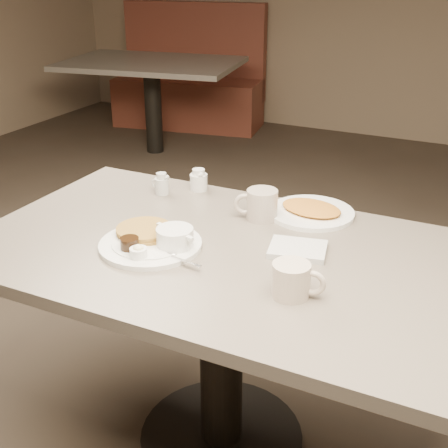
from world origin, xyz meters
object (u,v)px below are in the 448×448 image
at_px(diner_table, 221,297).
at_px(main_plate, 154,240).
at_px(creamer_right, 199,180).
at_px(booth_back_left, 187,84).
at_px(creamer_left, 162,184).
at_px(coffee_mug_far, 261,205).
at_px(hash_plate, 311,211).
at_px(coffee_mug_near, 293,280).

distance_m(diner_table, main_plate, 0.28).
bearing_deg(creamer_right, diner_table, -53.86).
bearing_deg(booth_back_left, creamer_left, -61.92).
distance_m(coffee_mug_far, booth_back_left, 3.93).
height_order(main_plate, coffee_mug_far, coffee_mug_far).
relative_size(diner_table, booth_back_left, 0.82).
xyz_separation_m(coffee_mug_far, creamer_right, (-0.31, 0.14, -0.01)).
bearing_deg(diner_table, creamer_right, 126.14).
relative_size(coffee_mug_far, creamer_left, 1.94).
xyz_separation_m(creamer_left, hash_plate, (0.55, 0.06, -0.02)).
bearing_deg(coffee_mug_far, diner_table, -94.87).
xyz_separation_m(main_plate, hash_plate, (0.34, 0.43, -0.01)).
relative_size(coffee_mug_near, booth_back_left, 0.08).
bearing_deg(booth_back_left, diner_table, -59.11).
distance_m(coffee_mug_near, hash_plate, 0.53).
relative_size(coffee_mug_far, creamer_right, 1.71).
xyz_separation_m(coffee_mug_far, hash_plate, (0.14, 0.10, -0.04)).
bearing_deg(coffee_mug_near, main_plate, 170.06).
bearing_deg(coffee_mug_near, diner_table, 150.27).
bearing_deg(creamer_left, coffee_mug_near, -34.30).
bearing_deg(creamer_right, booth_back_left, 120.19).
relative_size(main_plate, hash_plate, 1.16).
height_order(main_plate, creamer_right, creamer_right).
bearing_deg(main_plate, coffee_mug_far, 58.16).
distance_m(diner_table, booth_back_left, 4.11).
height_order(coffee_mug_near, creamer_right, coffee_mug_near).
relative_size(coffee_mug_near, hash_plate, 0.42).
xyz_separation_m(coffee_mug_far, booth_back_left, (-2.13, 3.28, -0.39)).
height_order(coffee_mug_near, booth_back_left, booth_back_left).
distance_m(creamer_left, hash_plate, 0.55).
xyz_separation_m(creamer_right, booth_back_left, (-1.82, 3.13, -0.38)).
height_order(coffee_mug_far, creamer_left, coffee_mug_far).
xyz_separation_m(diner_table, booth_back_left, (-2.11, 3.53, -0.17)).
relative_size(creamer_left, booth_back_left, 0.04).
relative_size(creamer_right, booth_back_left, 0.05).
relative_size(main_plate, booth_back_left, 0.22).
height_order(coffee_mug_near, creamer_left, coffee_mug_near).
bearing_deg(coffee_mug_far, coffee_mug_near, -57.49).
bearing_deg(hash_plate, coffee_mug_far, -143.29).
distance_m(main_plate, coffee_mug_near, 0.47).
height_order(main_plate, booth_back_left, booth_back_left).
bearing_deg(coffee_mug_near, creamer_left, 145.70).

